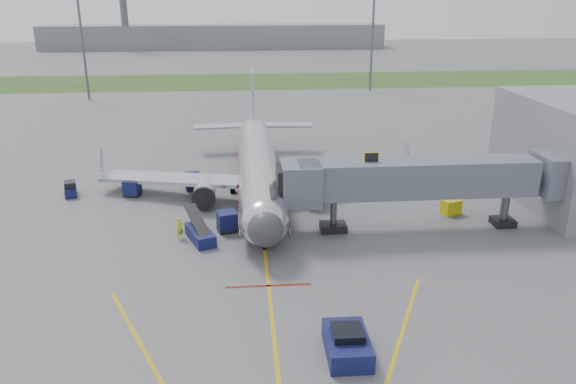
{
  "coord_description": "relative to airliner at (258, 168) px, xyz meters",
  "views": [
    {
      "loc": [
        -1.59,
        -38.47,
        19.33
      ],
      "look_at": [
        2.24,
        6.25,
        3.2
      ],
      "focal_mm": 35.0,
      "sensor_mm": 36.0,
      "label": 1
    }
  ],
  "objects": [
    {
      "name": "jet_bridge",
      "position": [
        12.86,
        -10.25,
        1.82
      ],
      "size": [
        25.3,
        4.0,
        6.9
      ],
      "color": "slate",
      "rests_on": "ground"
    },
    {
      "name": "light_mast_right",
      "position": [
        25.0,
        59.75,
        8.13
      ],
      "size": [
        2.0,
        0.44,
        20.4
      ],
      "color": "#595B60",
      "rests_on": "ground"
    },
    {
      "name": "ground",
      "position": [
        -0.0,
        -15.25,
        -2.65
      ],
      "size": [
        400.0,
        400.0,
        0.0
      ],
      "primitive_type": "plane",
      "color": "#565659",
      "rests_on": "ground"
    },
    {
      "name": "apron_markings",
      "position": [
        -0.0,
        -22.65,
        -2.64
      ],
      "size": [
        21.52,
        50.0,
        0.01
      ],
      "color": "gold",
      "rests_on": "ground"
    },
    {
      "name": "ramp_worker",
      "position": [
        -6.84,
        -10.74,
        -1.73
      ],
      "size": [
        0.8,
        0.75,
        1.84
      ],
      "primitive_type": "imported",
      "rotation": [
        0.0,
        0.0,
        0.65
      ],
      "color": "#C2E71B",
      "rests_on": "ground"
    },
    {
      "name": "light_mast_left",
      "position": [
        -30.0,
        54.75,
        8.13
      ],
      "size": [
        2.0,
        0.44,
        20.4
      ],
      "color": "#595B60",
      "rests_on": "ground"
    },
    {
      "name": "baggage_cart_a",
      "position": [
        -3.0,
        -9.45,
        -1.77
      ],
      "size": [
        1.95,
        1.95,
        1.72
      ],
      "color": "#0D0E3C",
      "rests_on": "ground"
    },
    {
      "name": "distant_terminal",
      "position": [
        -10.0,
        154.75,
        1.35
      ],
      "size": [
        120.0,
        14.0,
        8.0
      ],
      "primitive_type": "cube",
      "color": "slate",
      "rests_on": "ground"
    },
    {
      "name": "pushback_tug",
      "position": [
        4.0,
        -27.39,
        -1.97
      ],
      "size": [
        2.43,
        3.93,
        1.62
      ],
      "color": "#0D0E3C",
      "rests_on": "ground"
    },
    {
      "name": "baggage_cart_c",
      "position": [
        -6.69,
        1.65,
        -1.77
      ],
      "size": [
        1.93,
        1.93,
        1.72
      ],
      "color": "#0D0E3C",
      "rests_on": "ground"
    },
    {
      "name": "baggage_tug",
      "position": [
        -18.74,
        0.68,
        -1.99
      ],
      "size": [
        1.62,
        2.35,
        1.49
      ],
      "color": "#0D0E3C",
      "rests_on": "ground"
    },
    {
      "name": "baggage_cart_b",
      "position": [
        -12.58,
        0.15,
        -1.81
      ],
      "size": [
        1.8,
        1.8,
        1.64
      ],
      "color": "#0D0E3C",
      "rests_on": "ground"
    },
    {
      "name": "grass_strip",
      "position": [
        -0.0,
        74.75,
        -2.64
      ],
      "size": [
        300.0,
        25.0,
        0.01
      ],
      "primitive_type": "cube",
      "color": "#2D4C1E",
      "rests_on": "ground"
    },
    {
      "name": "ground_power_cart",
      "position": [
        17.41,
        -7.25,
        -1.99
      ],
      "size": [
        1.94,
        1.61,
        1.33
      ],
      "color": "yellow",
      "rests_on": "ground"
    },
    {
      "name": "airliner",
      "position": [
        0.0,
        0.0,
        0.0
      ],
      "size": [
        32.1,
        35.67,
        10.25
      ],
      "color": "silver",
      "rests_on": "ground"
    },
    {
      "name": "belt_loader",
      "position": [
        -5.19,
        -11.2,
        -2.08
      ],
      "size": [
        2.84,
        4.84,
        2.29
      ],
      "color": "#0D0E3C",
      "rests_on": "ground"
    }
  ]
}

